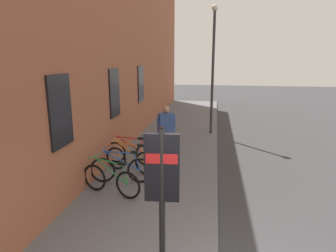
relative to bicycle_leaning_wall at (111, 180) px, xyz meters
name	(u,v)px	position (x,y,z in m)	size (l,w,h in m)	color
ground	(247,163)	(3.23, -3.69, -0.51)	(60.00, 60.00, 0.00)	#38383A
sidewalk_pavement	(175,142)	(5.23, -0.94, -0.45)	(24.00, 3.50, 0.12)	slate
station_facade	(133,41)	(6.22, 1.11, 3.77)	(22.00, 0.65, 8.56)	#9E563D
bicycle_leaning_wall	(111,180)	(0.00, 0.00, 0.00)	(0.67, 1.71, 0.97)	black
bicycle_far_end	(122,169)	(0.76, -0.03, 0.00)	(0.48, 1.76, 0.97)	black
bicycle_mid_rack	(131,160)	(1.55, -0.06, 0.00)	(0.63, 1.72, 0.97)	black
bicycle_end_of_row	(131,153)	(2.22, 0.13, 0.00)	(0.48, 1.77, 0.97)	black
transit_info_sign	(162,177)	(-2.39, -1.76, 1.21)	(0.12, 0.55, 2.40)	black
pedestrian_crossing_street	(166,126)	(3.27, -0.88, 0.70)	(0.46, 0.62, 1.79)	#B2A599
street_lamp	(213,60)	(6.82, -2.39, 2.93)	(0.28, 0.28, 5.65)	#333338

